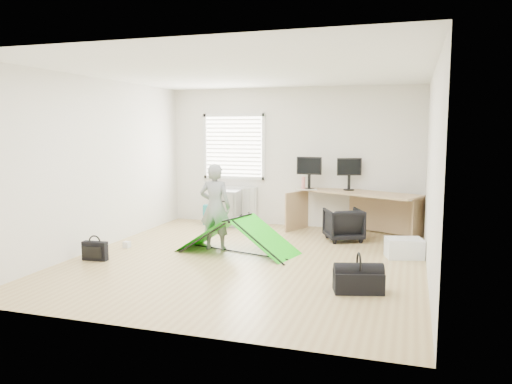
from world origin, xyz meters
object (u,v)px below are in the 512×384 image
(desk, at_px, (357,213))
(kite, at_px, (238,235))
(laptop_bag, at_px, (95,251))
(monitor_right, at_px, (349,178))
(person, at_px, (215,207))
(filing_cabinet, at_px, (229,208))
(duffel_bag, at_px, (358,282))
(monitor_left, at_px, (309,178))
(storage_crate, at_px, (404,248))
(thermos, at_px, (303,183))
(office_chair, at_px, (344,225))

(desk, distance_m, kite, 2.57)
(desk, distance_m, laptop_bag, 4.60)
(monitor_right, xyz_separation_m, person, (-1.83, -2.08, -0.31))
(filing_cabinet, relative_size, duffel_bag, 1.23)
(monitor_left, distance_m, person, 2.27)
(monitor_right, height_order, laptop_bag, monitor_right)
(monitor_right, bearing_deg, storage_crate, -83.46)
(monitor_right, height_order, thermos, monitor_right)
(filing_cabinet, relative_size, person, 0.51)
(thermos, xyz_separation_m, duffel_bag, (1.38, -3.32, -0.77))
(office_chair, bearing_deg, storage_crate, 113.93)
(kite, relative_size, storage_crate, 3.41)
(filing_cabinet, height_order, duffel_bag, filing_cabinet)
(thermos, xyz_separation_m, laptop_bag, (-2.44, -3.02, -0.76))
(desk, distance_m, monitor_left, 1.09)
(filing_cabinet, xyz_separation_m, monitor_right, (2.34, 0.12, 0.64))
(desk, bearing_deg, thermos, -153.61)
(person, bearing_deg, filing_cabinet, -79.14)
(duffel_bag, bearing_deg, laptop_bag, 159.95)
(filing_cabinet, bearing_deg, kite, -70.75)
(filing_cabinet, bearing_deg, laptop_bag, -110.95)
(monitor_left, xyz_separation_m, office_chair, (0.75, -0.70, -0.72))
(thermos, xyz_separation_m, kite, (-0.60, -1.97, -0.62))
(monitor_right, height_order, storage_crate, monitor_right)
(monitor_left, bearing_deg, kite, -104.59)
(person, bearing_deg, office_chair, -149.63)
(monitor_left, height_order, laptop_bag, monitor_left)
(office_chair, height_order, person, person)
(monitor_right, relative_size, storage_crate, 0.88)
(kite, bearing_deg, person, -179.69)
(monitor_right, relative_size, laptop_bag, 1.24)
(desk, distance_m, thermos, 1.11)
(desk, relative_size, office_chair, 3.72)
(laptop_bag, bearing_deg, filing_cabinet, 69.31)
(filing_cabinet, relative_size, thermos, 2.84)
(monitor_left, bearing_deg, office_chair, -38.98)
(office_chair, distance_m, duffel_bag, 2.76)
(thermos, bearing_deg, kite, -107.00)
(thermos, bearing_deg, office_chair, -36.20)
(filing_cabinet, bearing_deg, duffel_bag, -54.34)
(monitor_left, height_order, person, person)
(office_chair, relative_size, storage_crate, 1.17)
(desk, xyz_separation_m, thermos, (-0.99, -0.04, 0.51))
(duffel_bag, bearing_deg, storage_crate, 59.54)
(thermos, height_order, kite, thermos)
(storage_crate, bearing_deg, laptop_bag, -160.60)
(monitor_right, distance_m, thermos, 0.85)
(filing_cabinet, distance_m, duffel_bag, 4.49)
(storage_crate, relative_size, laptop_bag, 1.41)
(filing_cabinet, distance_m, person, 2.06)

